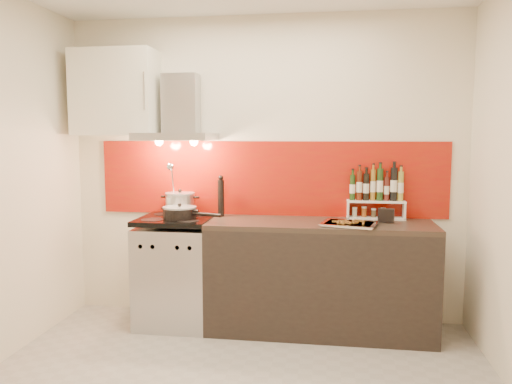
% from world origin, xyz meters
% --- Properties ---
extents(back_wall, '(3.40, 0.02, 2.60)m').
position_xyz_m(back_wall, '(0.00, 1.40, 1.30)').
color(back_wall, silver).
rests_on(back_wall, ground).
extents(backsplash, '(3.00, 0.02, 0.64)m').
position_xyz_m(backsplash, '(0.05, 1.39, 1.22)').
color(backsplash, '#9D1E08').
rests_on(backsplash, back_wall).
extents(range_stove, '(0.60, 0.60, 0.91)m').
position_xyz_m(range_stove, '(-0.70, 1.10, 0.44)').
color(range_stove, '#B7B7BA').
rests_on(range_stove, ground).
extents(counter, '(1.80, 0.60, 0.90)m').
position_xyz_m(counter, '(0.50, 1.10, 0.45)').
color(counter, black).
rests_on(counter, ground).
extents(range_hood, '(0.62, 0.50, 0.61)m').
position_xyz_m(range_hood, '(-0.70, 1.24, 1.74)').
color(range_hood, '#B7B7BA').
rests_on(range_hood, back_wall).
extents(upper_cabinet, '(0.70, 0.35, 0.72)m').
position_xyz_m(upper_cabinet, '(-1.25, 1.22, 1.95)').
color(upper_cabinet, white).
rests_on(upper_cabinet, back_wall).
extents(stock_pot, '(0.26, 0.26, 0.22)m').
position_xyz_m(stock_pot, '(-0.72, 1.28, 1.00)').
color(stock_pot, '#B7B7BA').
rests_on(stock_pot, range_stove).
extents(saute_pan, '(0.52, 0.28, 0.13)m').
position_xyz_m(saute_pan, '(-0.64, 1.04, 0.96)').
color(saute_pan, black).
rests_on(saute_pan, range_stove).
extents(utensil_jar, '(0.10, 0.15, 0.46)m').
position_xyz_m(utensil_jar, '(-0.76, 1.20, 1.04)').
color(utensil_jar, silver).
rests_on(utensil_jar, range_stove).
extents(pepper_mill, '(0.06, 0.06, 0.35)m').
position_xyz_m(pepper_mill, '(-0.35, 1.27, 1.07)').
color(pepper_mill, black).
rests_on(pepper_mill, counter).
extents(step_shelf, '(0.47, 0.13, 0.43)m').
position_xyz_m(step_shelf, '(0.95, 1.32, 1.10)').
color(step_shelf, white).
rests_on(step_shelf, counter).
extents(caddy_box, '(0.13, 0.07, 0.11)m').
position_xyz_m(caddy_box, '(1.01, 1.14, 0.96)').
color(caddy_box, black).
rests_on(caddy_box, counter).
extents(baking_tray, '(0.47, 0.40, 0.03)m').
position_xyz_m(baking_tray, '(0.72, 0.96, 0.92)').
color(baking_tray, silver).
rests_on(baking_tray, counter).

